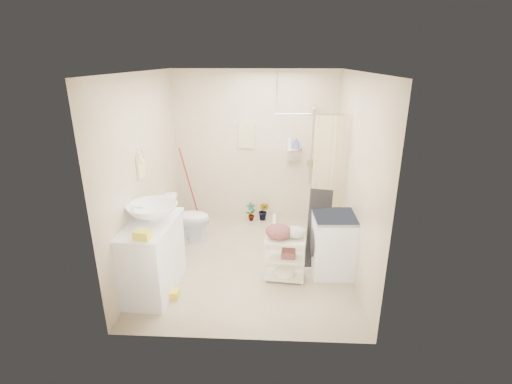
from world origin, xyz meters
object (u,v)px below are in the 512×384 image
(washing_machine, at_px, (333,244))
(vanity, at_px, (152,257))
(laundry_rack, at_px, (285,255))
(toilet, at_px, (187,218))

(washing_machine, bearing_deg, vanity, -169.86)
(washing_machine, xyz_separation_m, laundry_rack, (-0.65, -0.22, -0.06))
(washing_machine, distance_m, laundry_rack, 0.69)
(vanity, bearing_deg, washing_machine, 16.03)
(vanity, height_order, toilet, vanity)
(vanity, height_order, laundry_rack, vanity)
(vanity, relative_size, laundry_rack, 1.46)
(vanity, bearing_deg, laundry_rack, 13.79)
(vanity, relative_size, toilet, 1.41)
(toilet, height_order, laundry_rack, toilet)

